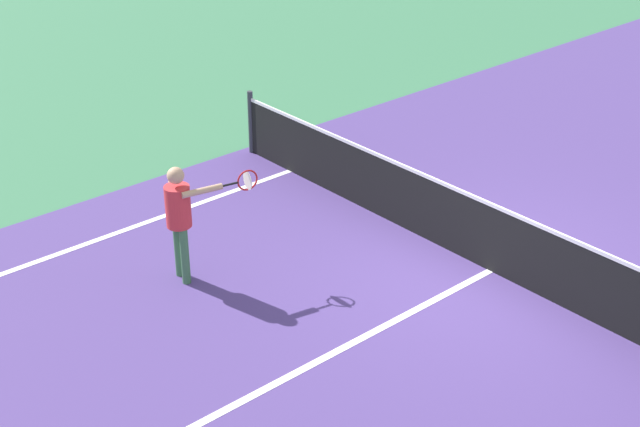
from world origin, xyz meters
The scene contains 5 objects.
ground_plane centered at (0.00, 0.00, 0.00)m, with size 60.00×60.00×0.00m, color #38724C.
court_surface_inbounds centered at (0.00, 0.00, 0.00)m, with size 10.62×24.40×0.00m, color #4C387A.
line_center_service centered at (0.00, -3.20, 0.00)m, with size 0.10×6.40×0.01m, color white.
net centered at (0.00, 0.00, 0.49)m, with size 10.33×0.09×1.07m.
player_near centered at (-2.46, -3.10, 0.97)m, with size 0.67×1.12×1.57m.
Camera 1 is at (6.35, -8.50, 6.25)m, focal length 52.02 mm.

